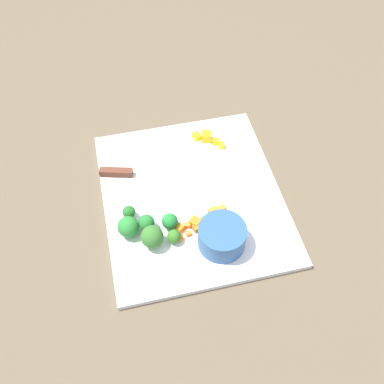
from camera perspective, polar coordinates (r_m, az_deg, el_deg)
ground_plane at (r=0.89m, az=0.00°, el=-0.84°), size 4.00×4.00×0.00m
cutting_board at (r=0.89m, az=0.00°, el=-0.62°), size 0.41×0.35×0.01m
prep_bowl at (r=0.80m, az=3.93°, el=-5.81°), size 0.09×0.09×0.05m
chef_knife at (r=0.91m, az=-4.86°, el=2.32°), size 0.10×0.32×0.02m
carrot_dice_0 at (r=0.85m, az=4.95°, el=-3.05°), size 0.02×0.02×0.01m
carrot_dice_1 at (r=0.84m, az=-0.60°, el=-4.36°), size 0.01×0.01×0.01m
carrot_dice_2 at (r=0.83m, az=-0.46°, el=-5.44°), size 0.01×0.01×0.01m
carrot_dice_3 at (r=0.85m, az=2.72°, el=-3.41°), size 0.02×0.02×0.01m
carrot_dice_4 at (r=0.85m, az=3.59°, el=-3.17°), size 0.01×0.01×0.01m
carrot_dice_5 at (r=0.84m, az=1.19°, el=-4.15°), size 0.02×0.01×0.01m
carrot_dice_6 at (r=0.82m, az=-1.51°, el=-5.99°), size 0.01×0.01×0.01m
carrot_dice_7 at (r=0.85m, az=1.51°, el=-3.54°), size 0.01×0.01×0.01m
carrot_dice_8 at (r=0.86m, az=3.88°, el=-2.22°), size 0.02×0.02×0.01m
carrot_dice_9 at (r=0.83m, az=-1.63°, el=-4.72°), size 0.02×0.02×0.01m
carrot_dice_10 at (r=0.83m, az=0.64°, el=-4.67°), size 0.02×0.02×0.01m
carrot_dice_11 at (r=0.84m, az=0.39°, el=-3.95°), size 0.03×0.03×0.01m
carrot_dice_12 at (r=0.85m, az=2.80°, el=-2.64°), size 0.02×0.02×0.02m
pepper_dice_0 at (r=0.97m, az=1.92°, el=7.23°), size 0.03×0.03×0.02m
pepper_dice_1 at (r=0.96m, az=3.89°, el=6.09°), size 0.02×0.01×0.01m
pepper_dice_2 at (r=0.98m, az=0.57°, el=7.32°), size 0.02×0.02×0.01m
pepper_dice_3 at (r=0.97m, az=3.16°, el=6.55°), size 0.02×0.02×0.01m
broccoli_floret_0 at (r=0.82m, az=-2.91°, el=-3.85°), size 0.03×0.03×0.04m
broccoli_floret_1 at (r=0.83m, az=-5.96°, el=-4.02°), size 0.03×0.03×0.04m
broccoli_floret_2 at (r=0.82m, az=-8.32°, el=-4.53°), size 0.04×0.04×0.04m
broccoli_floret_3 at (r=0.81m, az=-2.35°, el=-5.80°), size 0.03×0.03×0.03m
broccoli_floret_4 at (r=0.80m, az=-5.23°, el=-5.85°), size 0.04×0.04×0.05m
broccoli_floret_5 at (r=0.85m, az=-8.22°, el=-2.62°), size 0.03×0.03×0.03m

